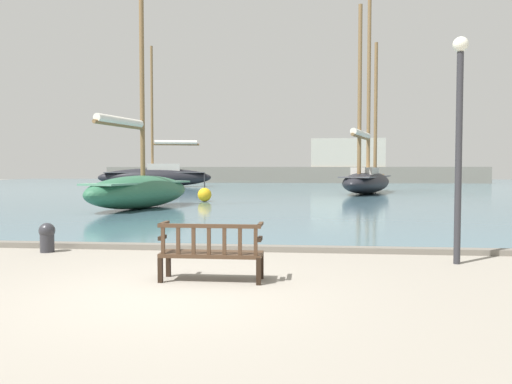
{
  "coord_description": "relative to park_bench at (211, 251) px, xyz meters",
  "views": [
    {
      "loc": [
        1.95,
        -6.77,
        1.75
      ],
      "look_at": [
        0.23,
        10.0,
        1.0
      ],
      "focal_mm": 35.0,
      "sensor_mm": 36.0,
      "label": 1
    }
  ],
  "objects": [
    {
      "name": "far_breakwater",
      "position": [
        1.06,
        57.44,
        1.21
      ],
      "size": [
        49.15,
        2.4,
        5.78
      ],
      "color": "slate",
      "rests_on": "ground"
    },
    {
      "name": "channel_buoy",
      "position": [
        -3.89,
        18.18,
        -0.02
      ],
      "size": [
        0.73,
        0.73,
        1.43
      ],
      "color": "gold",
      "rests_on": "harbor_water"
    },
    {
      "name": "park_bench",
      "position": [
        0.0,
        0.0,
        0.0
      ],
      "size": [
        1.6,
        0.52,
        0.92
      ],
      "color": "black",
      "rests_on": "ground"
    },
    {
      "name": "sailboat_distant_harbor",
      "position": [
        -13.35,
        40.33,
        0.74
      ],
      "size": [
        11.3,
        5.17,
        13.76
      ],
      "color": "black",
      "rests_on": "harbor_water"
    },
    {
      "name": "ground_plane",
      "position": [
        -0.46,
        -0.88,
        -0.47
      ],
      "size": [
        160.0,
        160.0,
        0.0
      ],
      "primitive_type": "plane",
      "color": "gray"
    },
    {
      "name": "sailboat_far_starboard",
      "position": [
        5.75,
        28.54,
        0.8
      ],
      "size": [
        5.69,
        12.58,
        14.86
      ],
      "color": "black",
      "rests_on": "harbor_water"
    },
    {
      "name": "quay_edge_kerb",
      "position": [
        -0.46,
        2.97,
        -0.41
      ],
      "size": [
        40.0,
        0.3,
        0.12
      ],
      "primitive_type": "cube",
      "color": "slate",
      "rests_on": "ground"
    },
    {
      "name": "harbor_water",
      "position": [
        -0.46,
        43.12,
        -0.43
      ],
      "size": [
        100.0,
        80.0,
        0.08
      ],
      "primitive_type": "cube",
      "color": "slate",
      "rests_on": "ground"
    },
    {
      "name": "mooring_bollard",
      "position": [
        -4.0,
        2.37,
        -0.13
      ],
      "size": [
        0.33,
        0.33,
        0.63
      ],
      "color": "#2D2D33",
      "rests_on": "ground"
    },
    {
      "name": "lamp_post",
      "position": [
        4.27,
        1.88,
        2.07
      ],
      "size": [
        0.28,
        0.28,
        4.18
      ],
      "color": "#2D2D33",
      "rests_on": "ground"
    },
    {
      "name": "sailboat_centre_channel",
      "position": [
        -5.73,
        13.4,
        0.47
      ],
      "size": [
        3.69,
        7.57,
        10.03
      ],
      "color": "#2D6647",
      "rests_on": "harbor_water"
    }
  ]
}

